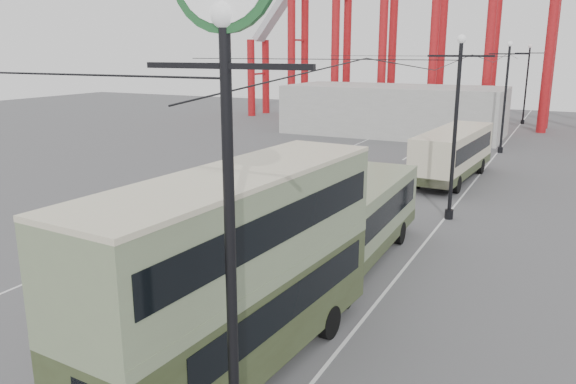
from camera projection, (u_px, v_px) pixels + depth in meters
The scene contains 11 objects.
ground at pixel (127, 354), 16.25m from camera, with size 160.00×160.00×0.00m, color #555558.
road_markings at pixel (345, 197), 33.68m from camera, with size 12.52×120.00×0.01m.
lamp_post_near at pixel (226, 93), 9.29m from camera, with size 3.20×0.44×10.80m.
lamp_post_mid at pixel (455, 130), 28.25m from camera, with size 3.20×0.44×9.32m.
lamp_post_far at pixel (505, 98), 47.30m from camera, with size 3.20×0.44×9.32m.
lamp_post_distant at pixel (526, 84), 66.35m from camera, with size 3.20×0.44×9.32m.
fairground_shed at pixel (394, 110), 58.96m from camera, with size 22.00×10.00×5.00m, color #A2A29D.
double_decker_bus at pixel (240, 265), 14.59m from camera, with size 3.35×10.60×5.61m.
single_decker_green at pixel (351, 222), 22.65m from camera, with size 2.88×11.46×3.22m.
single_decker_cream at pixel (453, 152), 37.74m from camera, with size 3.53×11.15×3.42m.
pedestrian at pixel (240, 274), 19.99m from camera, with size 0.59×0.39×1.61m, color black.
Camera 1 is at (10.75, -10.94, 8.54)m, focal length 35.00 mm.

